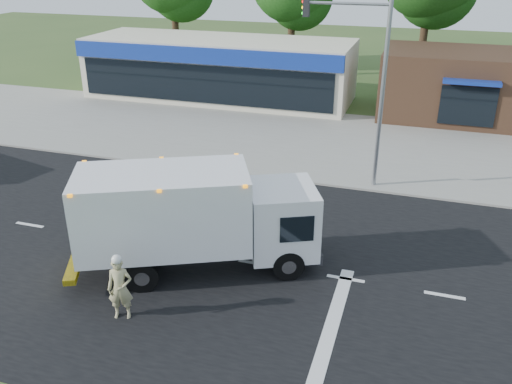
# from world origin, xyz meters

# --- Properties ---
(ground) EXTENTS (120.00, 120.00, 0.00)m
(ground) POSITION_xyz_m (0.00, 0.00, 0.00)
(ground) COLOR #385123
(ground) RESTS_ON ground
(road_asphalt) EXTENTS (60.00, 14.00, 0.02)m
(road_asphalt) POSITION_xyz_m (0.00, 0.00, 0.00)
(road_asphalt) COLOR black
(road_asphalt) RESTS_ON ground
(sidewalk) EXTENTS (60.00, 2.40, 0.12)m
(sidewalk) POSITION_xyz_m (0.00, 8.20, 0.06)
(sidewalk) COLOR gray
(sidewalk) RESTS_ON ground
(parking_apron) EXTENTS (60.00, 9.00, 0.02)m
(parking_apron) POSITION_xyz_m (0.00, 14.00, 0.01)
(parking_apron) COLOR gray
(parking_apron) RESTS_ON ground
(lane_markings) EXTENTS (55.20, 7.00, 0.01)m
(lane_markings) POSITION_xyz_m (1.35, -1.35, 0.02)
(lane_markings) COLOR silver
(lane_markings) RESTS_ON road_asphalt
(ems_box_truck) EXTENTS (8.08, 5.50, 3.46)m
(ems_box_truck) POSITION_xyz_m (-1.84, -0.87, 1.99)
(ems_box_truck) COLOR black
(ems_box_truck) RESTS_ON ground
(emergency_worker) EXTENTS (0.82, 0.67, 2.04)m
(emergency_worker) POSITION_xyz_m (-2.74, -3.83, 1.00)
(emergency_worker) COLOR tan
(emergency_worker) RESTS_ON ground
(retail_strip_mall) EXTENTS (18.00, 6.20, 4.00)m
(retail_strip_mall) POSITION_xyz_m (-9.00, 19.93, 2.01)
(retail_strip_mall) COLOR beige
(retail_strip_mall) RESTS_ON ground
(brown_storefront) EXTENTS (10.00, 6.70, 4.00)m
(brown_storefront) POSITION_xyz_m (7.00, 19.98, 2.00)
(brown_storefront) COLOR #382316
(brown_storefront) RESTS_ON ground
(traffic_signal_pole) EXTENTS (3.51, 0.25, 8.00)m
(traffic_signal_pole) POSITION_xyz_m (2.35, 7.60, 4.92)
(traffic_signal_pole) COLOR gray
(traffic_signal_pole) RESTS_ON ground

